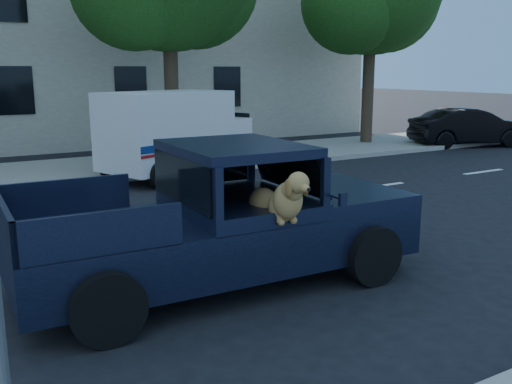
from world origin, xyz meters
The scene contains 7 objects.
ground centered at (0.00, 0.00, 0.00)m, with size 120.00×120.00×0.00m, color black.
far_sidewalk centered at (0.00, 9.20, 0.07)m, with size 60.00×4.00×0.15m, color gray.
lane_stripes centered at (2.00, 3.40, 0.01)m, with size 21.60×0.14×0.01m, color silver, non-canonical shape.
building_main centered at (3.00, 16.50, 4.50)m, with size 26.00×6.00×9.00m, color beige.
pickup_truck centered at (1.39, -0.52, 0.65)m, with size 5.44×2.82×1.92m.
mail_truck centered at (4.11, 7.32, 1.01)m, with size 4.63×3.34×2.32m.
parked_sedan centered at (16.24, 7.43, 0.73)m, with size 4.41×1.54×1.45m, color black.
Camera 1 is at (-1.88, -7.17, 2.90)m, focal length 40.00 mm.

